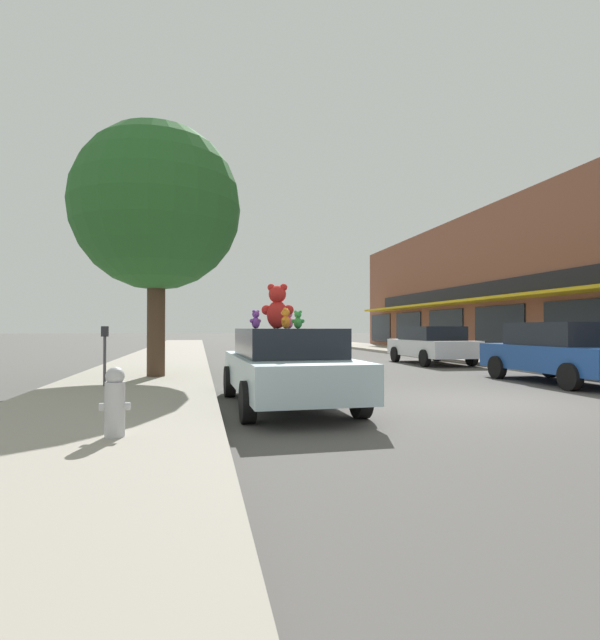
# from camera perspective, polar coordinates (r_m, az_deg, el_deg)

# --- Properties ---
(ground_plane) EXTENTS (260.00, 260.00, 0.00)m
(ground_plane) POSITION_cam_1_polar(r_m,az_deg,el_deg) (9.87, 20.13, -8.86)
(ground_plane) COLOR #514F4C
(sidewalk_near) EXTENTS (3.54, 90.00, 0.14)m
(sidewalk_near) POSITION_cam_1_polar(r_m,az_deg,el_deg) (8.55, -21.42, -9.60)
(sidewalk_near) COLOR gray
(sidewalk_near) RESTS_ON ground_plane
(plush_art_car) EXTENTS (2.03, 4.61, 1.36)m
(plush_art_car) POSITION_cam_1_polar(r_m,az_deg,el_deg) (8.78, -1.58, -5.14)
(plush_art_car) COLOR #ADC6D1
(plush_art_car) RESTS_ON ground_plane
(teddy_bear_giant) EXTENTS (0.62, 0.42, 0.82)m
(teddy_bear_giant) POSITION_cam_1_polar(r_m,az_deg,el_deg) (9.08, -2.60, 1.50)
(teddy_bear_giant) COLOR red
(teddy_bear_giant) RESTS_ON plush_art_car
(teddy_bear_orange) EXTENTS (0.19, 0.24, 0.32)m
(teddy_bear_orange) POSITION_cam_1_polar(r_m,az_deg,el_deg) (7.76, -1.66, 0.16)
(teddy_bear_orange) COLOR orange
(teddy_bear_orange) RESTS_ON plush_art_car
(teddy_bear_purple) EXTENTS (0.24, 0.21, 0.33)m
(teddy_bear_purple) POSITION_cam_1_polar(r_m,az_deg,el_deg) (8.96, -5.09, 0.04)
(teddy_bear_purple) COLOR purple
(teddy_bear_purple) RESTS_ON plush_art_car
(teddy_bear_green) EXTENTS (0.22, 0.15, 0.29)m
(teddy_bear_green) POSITION_cam_1_polar(r_m,az_deg,el_deg) (7.93, -0.24, 0.02)
(teddy_bear_green) COLOR green
(teddy_bear_green) RESTS_ON plush_art_car
(teddy_bear_brown) EXTENTS (0.17, 0.14, 0.23)m
(teddy_bear_brown) POSITION_cam_1_polar(r_m,az_deg,el_deg) (9.44, -2.94, -0.31)
(teddy_bear_brown) COLOR olive
(teddy_bear_brown) RESTS_ON plush_art_car
(teddy_bear_pink) EXTENTS (0.25, 0.22, 0.35)m
(teddy_bear_pink) POSITION_cam_1_polar(r_m,az_deg,el_deg) (9.42, -1.29, 0.04)
(teddy_bear_pink) COLOR pink
(teddy_bear_pink) RESTS_ON plush_art_car
(parked_car_far_center) EXTENTS (1.84, 4.37, 1.51)m
(parked_car_far_center) POSITION_cam_1_polar(r_m,az_deg,el_deg) (13.96, 27.47, -3.23)
(parked_car_far_center) COLOR #1E4793
(parked_car_far_center) RESTS_ON ground_plane
(parked_car_far_right) EXTENTS (2.02, 4.36, 1.43)m
(parked_car_far_right) POSITION_cam_1_polar(r_m,az_deg,el_deg) (19.85, 14.76, -2.65)
(parked_car_far_right) COLOR silver
(parked_car_far_right) RESTS_ON ground_plane
(street_tree) EXTENTS (4.28, 4.28, 6.50)m
(street_tree) POSITION_cam_1_polar(r_m,az_deg,el_deg) (13.63, -16.07, 12.26)
(street_tree) COLOR #473323
(street_tree) RESTS_ON sidewalk_near
(fire_hydrant) EXTENTS (0.33, 0.22, 0.79)m
(fire_hydrant) POSITION_cam_1_polar(r_m,az_deg,el_deg) (6.07, -20.40, -8.76)
(fire_hydrant) COLOR #B2B2B7
(fire_hydrant) RESTS_ON sidewalk_near
(parking_meter) EXTENTS (0.14, 0.10, 1.27)m
(parking_meter) POSITION_cam_1_polar(r_m,az_deg,el_deg) (11.36, -21.42, -2.99)
(parking_meter) COLOR #4C4C51
(parking_meter) RESTS_ON sidewalk_near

